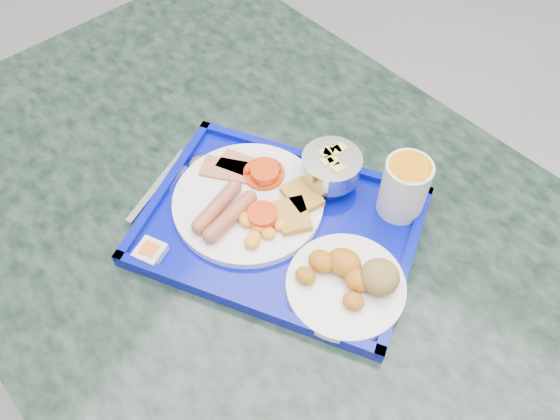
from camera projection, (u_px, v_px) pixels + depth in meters
name	position (u px, v px, depth m)	size (l,w,h in m)	color
floor	(347.00, 414.00, 1.51)	(6.00, 6.00, 0.00)	gray
table	(262.00, 278.00, 1.07)	(1.51, 1.21, 0.82)	slate
tray	(280.00, 227.00, 0.87)	(0.47, 0.38, 0.03)	#030B9C
main_plate	(251.00, 202.00, 0.88)	(0.25, 0.25, 0.04)	silver
bread_plate	(351.00, 280.00, 0.79)	(0.18, 0.18, 0.06)	silver
fruit_bowl	(331.00, 167.00, 0.88)	(0.10, 0.10, 0.07)	#B1B1B3
juice_cup	(405.00, 186.00, 0.85)	(0.07, 0.07, 0.10)	silver
spoon	(189.00, 170.00, 0.93)	(0.03, 0.16, 0.01)	#B1B1B3
knife	(157.00, 185.00, 0.91)	(0.01, 0.17, 0.00)	#B1B1B3
jam_packet	(150.00, 252.00, 0.83)	(0.05, 0.05, 0.02)	beige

